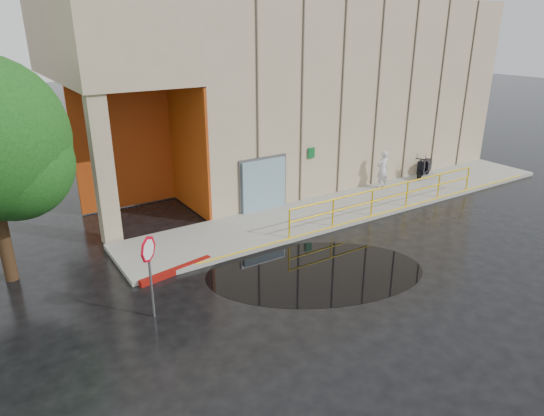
{
  "coord_description": "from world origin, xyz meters",
  "views": [
    {
      "loc": [
        -9.19,
        -9.23,
        6.97
      ],
      "look_at": [
        -1.29,
        3.0,
        1.43
      ],
      "focal_mm": 32.0,
      "sensor_mm": 36.0,
      "label": 1
    }
  ],
  "objects_px": {
    "person": "(383,169)",
    "scooter": "(425,162)",
    "red_curb": "(176,271)",
    "stop_sign": "(149,258)"
  },
  "relations": [
    {
      "from": "person",
      "to": "stop_sign",
      "type": "height_order",
      "value": "stop_sign"
    },
    {
      "from": "person",
      "to": "red_curb",
      "type": "height_order",
      "value": "person"
    },
    {
      "from": "person",
      "to": "red_curb",
      "type": "distance_m",
      "value": 10.91
    },
    {
      "from": "person",
      "to": "scooter",
      "type": "distance_m",
      "value": 2.87
    },
    {
      "from": "scooter",
      "to": "stop_sign",
      "type": "xyz_separation_m",
      "value": [
        -14.87,
        -4.21,
        0.8
      ]
    },
    {
      "from": "stop_sign",
      "to": "red_curb",
      "type": "height_order",
      "value": "stop_sign"
    },
    {
      "from": "scooter",
      "to": "red_curb",
      "type": "relative_size",
      "value": 0.69
    },
    {
      "from": "stop_sign",
      "to": "scooter",
      "type": "bearing_deg",
      "value": -4.72
    },
    {
      "from": "scooter",
      "to": "stop_sign",
      "type": "distance_m",
      "value": 15.47
    },
    {
      "from": "scooter",
      "to": "stop_sign",
      "type": "bearing_deg",
      "value": 173.42
    }
  ]
}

